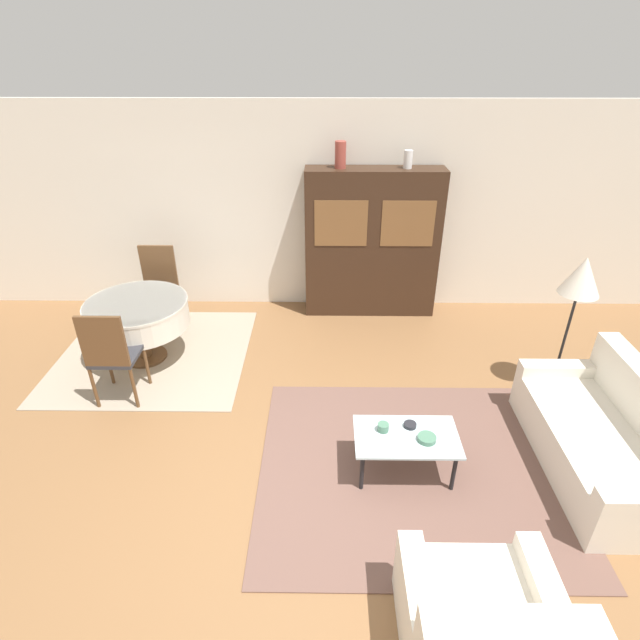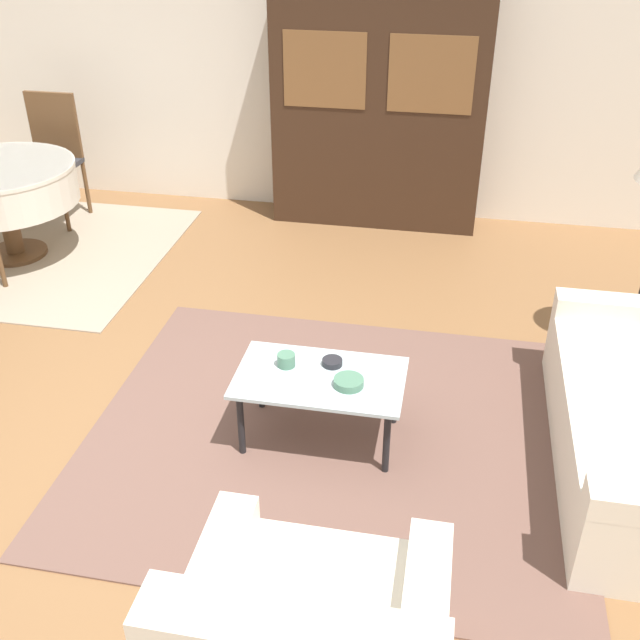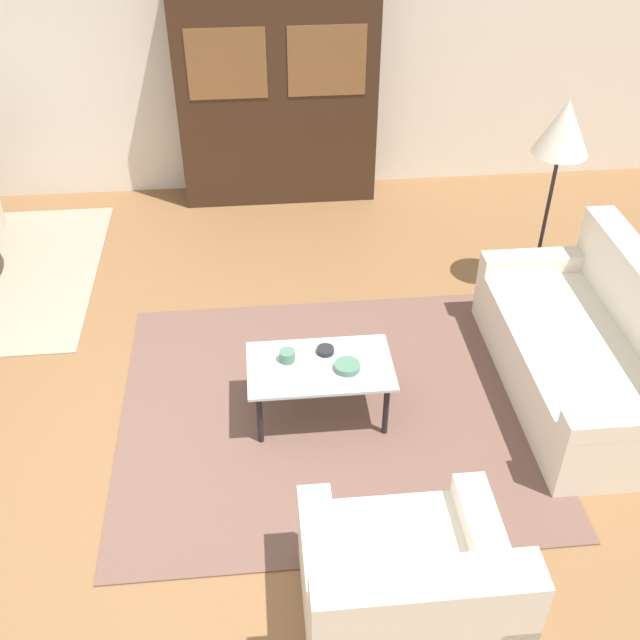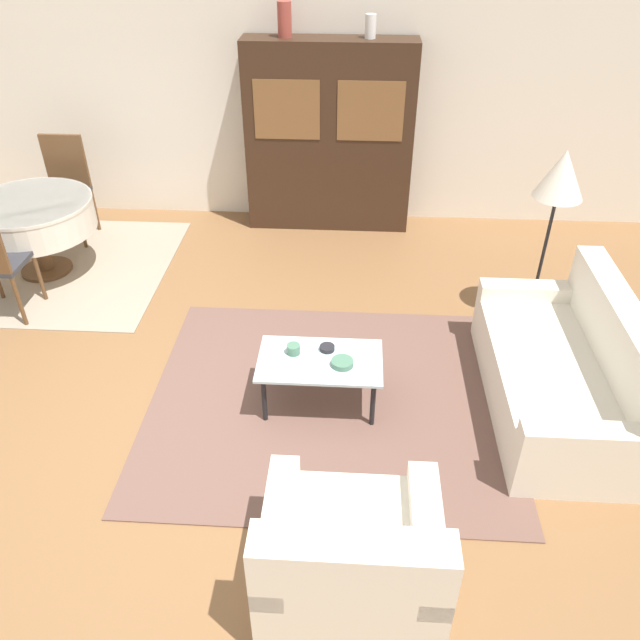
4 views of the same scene
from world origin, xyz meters
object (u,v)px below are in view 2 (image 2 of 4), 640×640
dining_chair_far (52,151)px  cup (286,360)px  display_cabinet (379,110)px  bowl_small (332,362)px  coffee_table (320,383)px  bowl (349,382)px  dining_table (1,185)px

dining_chair_far → cup: (2.62, -2.48, -0.16)m
display_cabinet → bowl_small: bearing=-87.4°
display_cabinet → cup: display_cabinet is taller
coffee_table → bowl: size_ratio=5.69×
dining_table → bowl_small: (2.85, -1.63, -0.17)m
cup → bowl_small: (0.24, 0.05, -0.02)m
dining_chair_far → bowl_small: bearing=139.7°
display_cabinet → dining_chair_far: 2.79m
dining_table → cup: size_ratio=11.98×
display_cabinet → dining_chair_far: display_cabinet is taller
coffee_table → cup: (-0.19, 0.06, 0.08)m
dining_table → bowl: 3.47m
cup → display_cabinet: bearing=87.9°
bowl_small → dining_table: bearing=150.3°
bowl → display_cabinet: bearing=94.6°
dining_chair_far → bowl_small: dining_chair_far is taller
display_cabinet → coffee_table: bearing=-88.3°
coffee_table → dining_chair_far: (-2.81, 2.54, 0.24)m
coffee_table → display_cabinet: size_ratio=0.45×
display_cabinet → dining_chair_far: size_ratio=1.83×
bowl → bowl_small: bearing=124.3°
dining_chair_far → dining_table: bearing=90.0°
cup → dining_table: bearing=147.3°
dining_table → dining_chair_far: dining_chair_far is taller
coffee_table → dining_table: bearing=148.2°
coffee_table → bowl: bearing=-18.3°
coffee_table → cup: 0.22m
display_cabinet → cup: bearing=-92.1°
dining_table → bowl_small: bearing=-29.7°
display_cabinet → bowl: 3.10m
dining_chair_far → bowl: bearing=138.9°
dining_table → cup: (2.62, -1.68, -0.15)m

